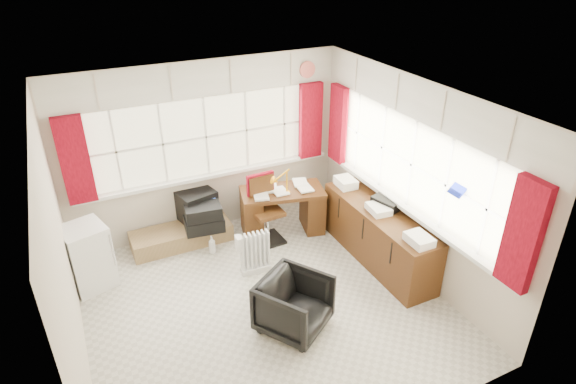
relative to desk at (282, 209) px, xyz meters
name	(u,v)px	position (x,y,z in m)	size (l,w,h in m)	color
ground	(265,305)	(-0.89, -1.40, -0.38)	(4.00, 4.00, 0.00)	beige
room_walls	(262,195)	(-0.89, -1.40, 1.12)	(4.00, 4.00, 4.00)	beige
window_back	(210,171)	(-0.89, 0.55, 0.56)	(3.70, 0.12, 3.60)	beige
window_right	(405,201)	(1.06, -1.40, 0.56)	(0.12, 3.70, 3.60)	beige
curtains	(300,152)	(0.04, -0.47, 1.07)	(3.83, 3.83, 1.15)	maroon
overhead_cabinets	(303,90)	(0.09, -0.42, 1.87)	(3.98, 3.98, 0.48)	silver
desk	(282,209)	(0.00, 0.00, 0.00)	(1.29, 0.84, 0.72)	#4F2E12
desk_lamp	(287,176)	(0.03, -0.10, 0.57)	(0.15, 0.13, 0.39)	#F4A50A
task_chair	(264,206)	(-0.31, -0.04, 0.15)	(0.44, 0.46, 0.99)	black
office_chair	(294,305)	(-0.74, -1.87, -0.06)	(0.69, 0.71, 0.65)	black
radiator	(255,256)	(-0.74, -0.73, -0.14)	(0.40, 0.18, 0.58)	white
credenza	(378,235)	(0.84, -1.20, 0.01)	(0.50, 2.00, 0.85)	#4F2E12
file_tray	(388,202)	(1.01, -1.13, 0.43)	(0.29, 0.38, 0.13)	black
tv_bench	(182,236)	(-1.44, 0.32, -0.26)	(1.40, 0.50, 0.25)	#99774C
crt_tv	(197,205)	(-1.14, 0.48, 0.09)	(0.58, 0.55, 0.45)	black
hifi_stack	(204,218)	(-1.14, 0.15, 0.05)	(0.57, 0.41, 0.38)	black
mini_fridge	(88,257)	(-2.69, -0.08, 0.04)	(0.61, 0.61, 0.84)	white
spray_bottle_a	(212,245)	(-1.12, -0.09, -0.25)	(0.10, 0.10, 0.27)	silver
spray_bottle_b	(178,244)	(-1.53, 0.19, -0.30)	(0.08, 0.08, 0.17)	#8FD5CB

